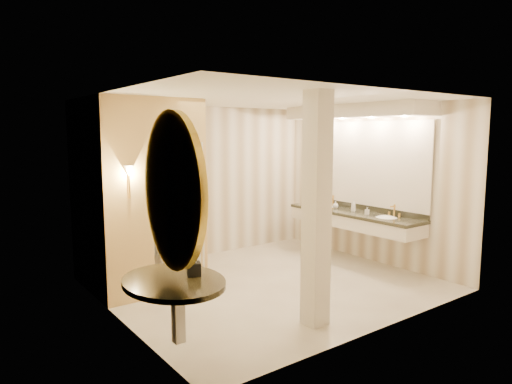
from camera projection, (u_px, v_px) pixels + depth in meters
floor at (269, 284)px, 6.78m from camera, size 4.50×4.50×0.00m
ceiling at (269, 99)px, 6.43m from camera, size 4.50×4.50×0.00m
wall_back at (200, 182)px, 8.20m from camera, size 4.50×0.02×2.70m
wall_front at (381, 213)px, 5.01m from camera, size 4.50×0.02×2.70m
wall_left at (116, 209)px, 5.27m from camera, size 0.02×4.00×2.70m
wall_right at (371, 184)px, 7.93m from camera, size 0.02×4.00×2.70m
toilet_closet at (168, 191)px, 6.70m from camera, size 1.50×1.55×2.70m
wall_sconce at (129, 172)px, 5.76m from camera, size 0.14×0.14×0.42m
vanity at (356, 168)px, 7.82m from camera, size 0.75×2.74×2.09m
console_shelf at (174, 229)px, 4.18m from camera, size 1.13×1.13×2.02m
pillar at (317, 210)px, 5.19m from camera, size 0.25×0.25×2.70m
tissue_box at (194, 269)px, 4.34m from camera, size 0.16×0.16×0.13m
toilet at (142, 253)px, 6.97m from camera, size 0.47×0.79×0.80m
soap_bottle_a at (367, 211)px, 7.60m from camera, size 0.06×0.06×0.13m
soap_bottle_b at (335, 205)px, 8.23m from camera, size 0.11×0.11×0.13m
soap_bottle_c at (353, 205)px, 7.88m from camera, size 0.08×0.08×0.21m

